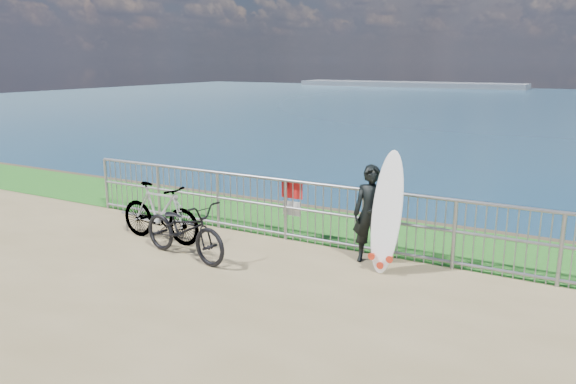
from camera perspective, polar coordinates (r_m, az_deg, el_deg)
The scene contains 8 objects.
grass_strip at distance 10.99m, azimuth 4.87°, elevation -3.59°, with size 120.00×120.00×0.00m, color #1A5E1A.
seascape at distance 161.85m, azimuth 12.11°, elevation 10.41°, with size 260.00×260.00×5.00m.
railing at distance 9.87m, azimuth 2.36°, elevation -2.07°, with size 10.06×0.10×1.13m.
surfer at distance 9.04m, azimuth 8.44°, elevation -2.24°, with size 0.58×0.38×1.59m, color black.
surfboard at distance 8.67m, azimuth 9.96°, elevation -2.48°, with size 0.54×0.48×1.88m.
bicycle_near at distance 9.35m, azimuth -10.49°, elevation -3.72°, with size 0.65×1.87×0.98m, color black.
bicycle_far at distance 10.29m, azimuth -12.89°, elevation -2.04°, with size 0.50×1.77×1.06m, color black.
bike_rack at distance 10.56m, azimuth -12.96°, elevation -2.87°, with size 1.84×0.05×0.38m.
Camera 1 is at (4.30, -6.90, 3.19)m, focal length 35.00 mm.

